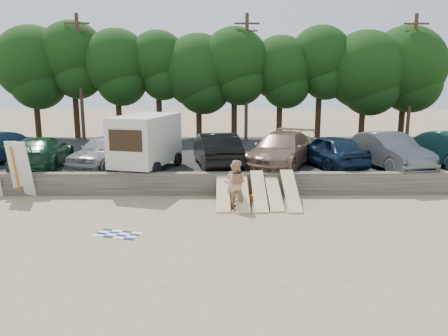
{
  "coord_description": "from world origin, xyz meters",
  "views": [
    {
      "loc": [
        0.1,
        -16.18,
        5.1
      ],
      "look_at": [
        0.26,
        3.0,
        1.21
      ],
      "focal_mm": 35.0,
      "sensor_mm": 36.0,
      "label": 1
    }
  ],
  "objects_px": {
    "car_7": "(442,147)",
    "car_4": "(281,150)",
    "cooler": "(226,194)",
    "car_3": "(217,150)",
    "beachgoer_b": "(235,184)",
    "car_6": "(389,151)",
    "car_5": "(330,151)",
    "car_1": "(42,152)",
    "beachgoer_a": "(233,183)",
    "box_trailer": "(146,140)",
    "car_2": "(105,151)"
  },
  "relations": [
    {
      "from": "car_7",
      "to": "car_4",
      "type": "bearing_deg",
      "value": -12.09
    },
    {
      "from": "cooler",
      "to": "car_4",
      "type": "bearing_deg",
      "value": 45.08
    },
    {
      "from": "car_3",
      "to": "beachgoer_b",
      "type": "distance_m",
      "value": 5.14
    },
    {
      "from": "car_3",
      "to": "car_6",
      "type": "bearing_deg",
      "value": 167.48
    },
    {
      "from": "car_5",
      "to": "car_1",
      "type": "bearing_deg",
      "value": -17.34
    },
    {
      "from": "beachgoer_a",
      "to": "beachgoer_b",
      "type": "height_order",
      "value": "beachgoer_b"
    },
    {
      "from": "car_7",
      "to": "car_6",
      "type": "bearing_deg",
      "value": 0.35
    },
    {
      "from": "beachgoer_a",
      "to": "car_4",
      "type": "bearing_deg",
      "value": -151.09
    },
    {
      "from": "beachgoer_a",
      "to": "beachgoer_b",
      "type": "relative_size",
      "value": 0.89
    },
    {
      "from": "car_4",
      "to": "car_6",
      "type": "relative_size",
      "value": 1.13
    },
    {
      "from": "car_6",
      "to": "car_4",
      "type": "bearing_deg",
      "value": 164.21
    },
    {
      "from": "beachgoer_a",
      "to": "beachgoer_b",
      "type": "distance_m",
      "value": 0.62
    },
    {
      "from": "car_5",
      "to": "beachgoer_a",
      "type": "distance_m",
      "value": 6.72
    },
    {
      "from": "beachgoer_b",
      "to": "cooler",
      "type": "height_order",
      "value": "beachgoer_b"
    },
    {
      "from": "car_3",
      "to": "car_5",
      "type": "bearing_deg",
      "value": 169.52
    },
    {
      "from": "car_1",
      "to": "car_5",
      "type": "distance_m",
      "value": 14.73
    },
    {
      "from": "car_4",
      "to": "car_7",
      "type": "height_order",
      "value": "car_7"
    },
    {
      "from": "beachgoer_a",
      "to": "cooler",
      "type": "height_order",
      "value": "beachgoer_a"
    },
    {
      "from": "beachgoer_a",
      "to": "cooler",
      "type": "relative_size",
      "value": 4.59
    },
    {
      "from": "car_1",
      "to": "beachgoer_b",
      "type": "xyz_separation_m",
      "value": [
        9.7,
        -4.95,
        -0.51
      ]
    },
    {
      "from": "box_trailer",
      "to": "cooler",
      "type": "relative_size",
      "value": 12.26
    },
    {
      "from": "car_2",
      "to": "car_7",
      "type": "bearing_deg",
      "value": 18.06
    },
    {
      "from": "car_1",
      "to": "cooler",
      "type": "relative_size",
      "value": 14.28
    },
    {
      "from": "car_5",
      "to": "beachgoer_a",
      "type": "xyz_separation_m",
      "value": [
        -5.08,
        -4.34,
        -0.66
      ]
    },
    {
      "from": "beachgoer_b",
      "to": "car_3",
      "type": "bearing_deg",
      "value": -72.0
    },
    {
      "from": "car_1",
      "to": "car_3",
      "type": "relative_size",
      "value": 1.01
    },
    {
      "from": "car_5",
      "to": "beachgoer_b",
      "type": "bearing_deg",
      "value": 27.22
    },
    {
      "from": "car_5",
      "to": "car_7",
      "type": "distance_m",
      "value": 6.09
    },
    {
      "from": "car_6",
      "to": "car_2",
      "type": "bearing_deg",
      "value": 165.8
    },
    {
      "from": "car_3",
      "to": "cooler",
      "type": "distance_m",
      "value": 3.84
    },
    {
      "from": "car_3",
      "to": "beachgoer_b",
      "type": "relative_size",
      "value": 2.73
    },
    {
      "from": "car_6",
      "to": "car_7",
      "type": "xyz_separation_m",
      "value": [
        3.18,
        0.96,
        0.02
      ]
    },
    {
      "from": "car_3",
      "to": "cooler",
      "type": "height_order",
      "value": "car_3"
    },
    {
      "from": "car_1",
      "to": "car_5",
      "type": "xyz_separation_m",
      "value": [
        14.73,
        -0.0,
        0.05
      ]
    },
    {
      "from": "car_6",
      "to": "beachgoer_a",
      "type": "relative_size",
      "value": 3.08
    },
    {
      "from": "car_3",
      "to": "car_4",
      "type": "xyz_separation_m",
      "value": [
        3.31,
        -0.14,
        -0.0
      ]
    },
    {
      "from": "car_1",
      "to": "car_3",
      "type": "xyz_separation_m",
      "value": [
        8.91,
        0.09,
        0.1
      ]
    },
    {
      "from": "beachgoer_a",
      "to": "cooler",
      "type": "distance_m",
      "value": 1.19
    },
    {
      "from": "box_trailer",
      "to": "beachgoer_a",
      "type": "distance_m",
      "value": 5.67
    },
    {
      "from": "car_7",
      "to": "car_3",
      "type": "bearing_deg",
      "value": -13.98
    },
    {
      "from": "box_trailer",
      "to": "car_1",
      "type": "relative_size",
      "value": 0.86
    },
    {
      "from": "box_trailer",
      "to": "car_3",
      "type": "relative_size",
      "value": 0.87
    },
    {
      "from": "car_1",
      "to": "car_6",
      "type": "relative_size",
      "value": 1.01
    },
    {
      "from": "box_trailer",
      "to": "car_5",
      "type": "distance_m",
      "value": 9.33
    },
    {
      "from": "car_6",
      "to": "beachgoer_a",
      "type": "height_order",
      "value": "car_6"
    },
    {
      "from": "car_5",
      "to": "car_2",
      "type": "bearing_deg",
      "value": -17.62
    },
    {
      "from": "car_5",
      "to": "beachgoer_a",
      "type": "height_order",
      "value": "car_5"
    },
    {
      "from": "car_4",
      "to": "cooler",
      "type": "distance_m",
      "value": 4.68
    },
    {
      "from": "box_trailer",
      "to": "car_4",
      "type": "relative_size",
      "value": 0.77
    },
    {
      "from": "car_2",
      "to": "car_3",
      "type": "relative_size",
      "value": 0.91
    }
  ]
}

